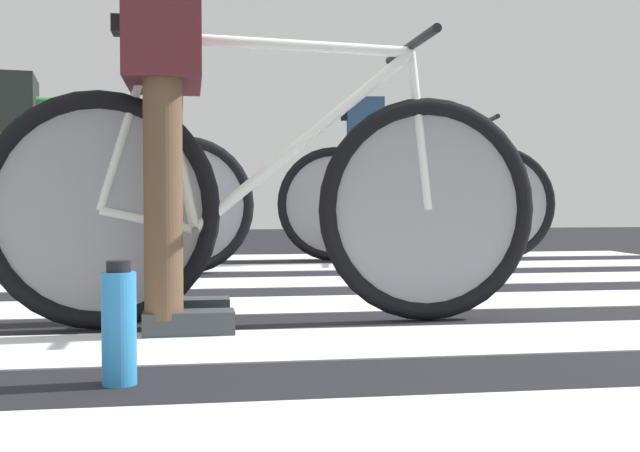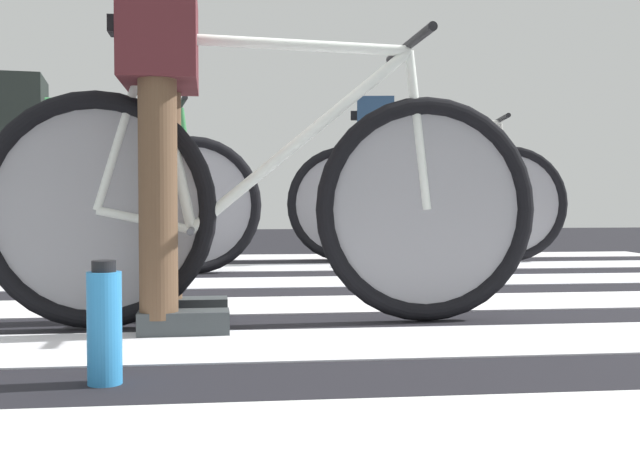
{
  "view_description": "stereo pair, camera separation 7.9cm",
  "coord_description": "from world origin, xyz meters",
  "px_view_note": "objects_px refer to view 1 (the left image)",
  "views": [
    {
      "loc": [
        -0.33,
        -2.66,
        0.41
      ],
      "look_at": [
        0.05,
        -0.02,
        0.32
      ],
      "focal_mm": 42.38,
      "sensor_mm": 36.0,
      "label": 1
    },
    {
      "loc": [
        -0.25,
        -2.66,
        0.41
      ],
      "look_at": [
        0.05,
        -0.02,
        0.32
      ],
      "focal_mm": 42.38,
      "sensor_mm": 36.0,
      "label": 2
    }
  ],
  "objects_px": {
    "cyclist_2_of_3": "(14,148)",
    "bicycle_3_of_3": "(415,200)",
    "cyclist_1_of_3": "(166,112)",
    "water_bottle": "(119,325)",
    "bicycle_1_of_3": "(269,201)",
    "bicycle_2_of_3": "(82,200)",
    "cyclist_3_of_3": "(366,158)"
  },
  "relations": [
    {
      "from": "cyclist_2_of_3",
      "to": "bicycle_3_of_3",
      "type": "height_order",
      "value": "cyclist_2_of_3"
    },
    {
      "from": "cyclist_1_of_3",
      "to": "water_bottle",
      "type": "distance_m",
      "value": 0.88
    },
    {
      "from": "water_bottle",
      "to": "bicycle_1_of_3",
      "type": "bearing_deg",
      "value": 62.36
    },
    {
      "from": "bicycle_1_of_3",
      "to": "bicycle_2_of_3",
      "type": "relative_size",
      "value": 1.01
    },
    {
      "from": "bicycle_1_of_3",
      "to": "water_bottle",
      "type": "distance_m",
      "value": 0.84
    },
    {
      "from": "cyclist_3_of_3",
      "to": "water_bottle",
      "type": "bearing_deg",
      "value": -101.74
    },
    {
      "from": "bicycle_1_of_3",
      "to": "cyclist_2_of_3",
      "type": "xyz_separation_m",
      "value": [
        -1.12,
        1.51,
        0.25
      ]
    },
    {
      "from": "bicycle_1_of_3",
      "to": "bicycle_3_of_3",
      "type": "xyz_separation_m",
      "value": [
        1.09,
        2.25,
        0.0
      ]
    },
    {
      "from": "bicycle_1_of_3",
      "to": "cyclist_3_of_3",
      "type": "distance_m",
      "value": 2.44
    },
    {
      "from": "cyclist_2_of_3",
      "to": "water_bottle",
      "type": "height_order",
      "value": "cyclist_2_of_3"
    },
    {
      "from": "bicycle_1_of_3",
      "to": "cyclist_1_of_3",
      "type": "relative_size",
      "value": 1.72
    },
    {
      "from": "bicycle_1_of_3",
      "to": "cyclist_2_of_3",
      "type": "distance_m",
      "value": 1.9
    },
    {
      "from": "bicycle_2_of_3",
      "to": "cyclist_3_of_3",
      "type": "xyz_separation_m",
      "value": [
        1.6,
        0.75,
        0.26
      ]
    },
    {
      "from": "bicycle_2_of_3",
      "to": "water_bottle",
      "type": "distance_m",
      "value": 2.32
    },
    {
      "from": "bicycle_2_of_3",
      "to": "water_bottle",
      "type": "xyz_separation_m",
      "value": [
        0.44,
        -2.26,
        -0.26
      ]
    },
    {
      "from": "cyclist_1_of_3",
      "to": "bicycle_1_of_3",
      "type": "bearing_deg",
      "value": -0.0
    },
    {
      "from": "cyclist_1_of_3",
      "to": "bicycle_2_of_3",
      "type": "relative_size",
      "value": 0.59
    },
    {
      "from": "cyclist_2_of_3",
      "to": "cyclist_3_of_3",
      "type": "xyz_separation_m",
      "value": [
        1.9,
        0.79,
        0.01
      ]
    },
    {
      "from": "cyclist_1_of_3",
      "to": "cyclist_3_of_3",
      "type": "relative_size",
      "value": 1.01
    },
    {
      "from": "bicycle_1_of_3",
      "to": "cyclist_3_of_3",
      "type": "height_order",
      "value": "cyclist_3_of_3"
    },
    {
      "from": "bicycle_2_of_3",
      "to": "cyclist_2_of_3",
      "type": "bearing_deg",
      "value": -180.0
    },
    {
      "from": "bicycle_2_of_3",
      "to": "cyclist_1_of_3",
      "type": "bearing_deg",
      "value": -80.24
    },
    {
      "from": "bicycle_1_of_3",
      "to": "cyclist_1_of_3",
      "type": "height_order",
      "value": "cyclist_1_of_3"
    },
    {
      "from": "bicycle_1_of_3",
      "to": "bicycle_2_of_3",
      "type": "height_order",
      "value": "same"
    },
    {
      "from": "bicycle_1_of_3",
      "to": "cyclist_1_of_3",
      "type": "xyz_separation_m",
      "value": [
        -0.31,
        -0.01,
        0.27
      ]
    },
    {
      "from": "cyclist_1_of_3",
      "to": "water_bottle",
      "type": "bearing_deg",
      "value": -96.47
    },
    {
      "from": "bicycle_2_of_3",
      "to": "water_bottle",
      "type": "height_order",
      "value": "bicycle_2_of_3"
    },
    {
      "from": "cyclist_2_of_3",
      "to": "water_bottle",
      "type": "relative_size",
      "value": 3.74
    },
    {
      "from": "bicycle_1_of_3",
      "to": "cyclist_2_of_3",
      "type": "bearing_deg",
      "value": 125.11
    },
    {
      "from": "bicycle_1_of_3",
      "to": "bicycle_3_of_3",
      "type": "relative_size",
      "value": 1.01
    },
    {
      "from": "bicycle_2_of_3",
      "to": "cyclist_3_of_3",
      "type": "bearing_deg",
      "value": 16.9
    },
    {
      "from": "cyclist_3_of_3",
      "to": "water_bottle",
      "type": "xyz_separation_m",
      "value": [
        -1.15,
        -3.0,
        -0.52
      ]
    }
  ]
}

